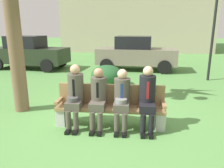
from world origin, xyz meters
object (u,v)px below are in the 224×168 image
(parked_car_near, at_px, (29,52))
(parked_car_far, at_px, (136,53))
(seated_man_centerright, at_px, (122,97))
(shrub_near_bench, at_px, (107,75))
(seated_man_centerleft, at_px, (98,95))
(seated_man_rightmost, at_px, (147,95))
(park_bench, at_px, (110,106))
(street_lamp, at_px, (214,22))
(seated_man_leftmost, at_px, (75,93))

(parked_car_near, distance_m, parked_car_far, 5.51)
(seated_man_centerright, xyz_separation_m, parked_car_near, (-5.22, 6.43, 0.13))
(shrub_near_bench, relative_size, parked_car_near, 0.30)
(seated_man_centerleft, height_order, seated_man_centerright, seated_man_centerleft)
(seated_man_rightmost, xyz_separation_m, parked_car_near, (-5.74, 6.42, 0.09))
(seated_man_centerleft, distance_m, parked_car_far, 6.67)
(park_bench, height_order, seated_man_centerleft, seated_man_centerleft)
(seated_man_centerright, distance_m, street_lamp, 5.95)
(park_bench, height_order, shrub_near_bench, park_bench)
(seated_man_leftmost, height_order, seated_man_rightmost, seated_man_leftmost)
(parked_car_near, bearing_deg, seated_man_centerright, -50.96)
(seated_man_centerright, bearing_deg, parked_car_near, 129.04)
(street_lamp, bearing_deg, seated_man_rightmost, -120.13)
(seated_man_leftmost, bearing_deg, parked_car_near, 123.26)
(seated_man_leftmost, relative_size, parked_car_far, 0.34)
(seated_man_centerright, distance_m, parked_car_near, 8.28)
(park_bench, bearing_deg, seated_man_rightmost, -9.10)
(parked_car_near, xyz_separation_m, parked_car_far, (5.51, 0.20, 0.00))
(seated_man_rightmost, height_order, shrub_near_bench, seated_man_rightmost)
(seated_man_centerleft, bearing_deg, seated_man_centerright, -0.82)
(park_bench, xyz_separation_m, street_lamp, (3.51, 4.58, 1.85))
(shrub_near_bench, bearing_deg, street_lamp, 16.32)
(seated_man_rightmost, bearing_deg, park_bench, 170.90)
(seated_man_leftmost, height_order, street_lamp, street_lamp)
(seated_man_leftmost, relative_size, seated_man_centerright, 1.06)
(seated_man_leftmost, bearing_deg, street_lamp, 47.88)
(shrub_near_bench, height_order, street_lamp, street_lamp)
(park_bench, bearing_deg, seated_man_centerleft, -151.84)
(seated_man_rightmost, relative_size, street_lamp, 0.36)
(park_bench, xyz_separation_m, seated_man_centerleft, (-0.24, -0.13, 0.28))
(seated_man_centerleft, relative_size, parked_car_far, 0.32)
(street_lamp, bearing_deg, seated_man_centerright, -124.62)
(shrub_near_bench, distance_m, parked_car_far, 3.30)
(seated_man_centerright, height_order, parked_car_far, parked_car_far)
(seated_man_rightmost, relative_size, shrub_near_bench, 1.12)
(street_lamp, bearing_deg, seated_man_leftmost, -132.12)
(park_bench, height_order, seated_man_leftmost, seated_man_leftmost)
(seated_man_leftmost, distance_m, seated_man_centerleft, 0.50)
(seated_man_rightmost, height_order, street_lamp, street_lamp)
(seated_man_leftmost, distance_m, seated_man_rightmost, 1.53)
(shrub_near_bench, bearing_deg, park_bench, -81.47)
(park_bench, distance_m, seated_man_leftmost, 0.82)
(seated_man_centerright, relative_size, parked_car_near, 0.31)
(shrub_near_bench, bearing_deg, parked_car_far, 71.09)
(park_bench, distance_m, parked_car_near, 8.02)
(park_bench, distance_m, shrub_near_bench, 3.44)
(parked_car_near, bearing_deg, park_bench, -51.75)
(seated_man_leftmost, xyz_separation_m, seated_man_centerleft, (0.50, -0.00, -0.03))
(park_bench, bearing_deg, parked_car_near, 128.25)
(seated_man_centerright, bearing_deg, seated_man_leftmost, 179.57)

